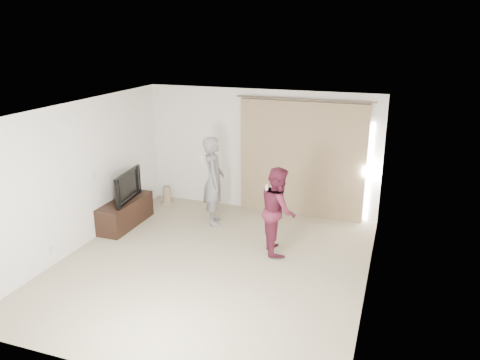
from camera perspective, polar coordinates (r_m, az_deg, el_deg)
name	(u,v)px	position (r m, az deg, el deg)	size (l,w,h in m)	color
floor	(212,265)	(7.97, -3.47, -10.27)	(5.50, 5.50, 0.00)	tan
wall_back	(260,151)	(9.92, 2.50, 3.56)	(5.00, 0.04, 2.60)	white
wall_left	(79,176)	(8.68, -19.05, 0.46)	(0.04, 5.50, 2.60)	white
ceiling	(208,110)	(7.12, -3.87, 8.51)	(5.00, 5.50, 0.01)	silver
curtain	(302,160)	(9.67, 7.57, 2.44)	(2.80, 0.11, 2.46)	tan
tv_console	(125,213)	(9.63, -13.79, -3.89)	(0.48, 1.38, 0.53)	black
tv	(123,186)	(9.44, -14.04, -0.70)	(1.04, 0.14, 0.60)	black
scratching_post	(167,197)	(10.63, -8.90, -2.05)	(0.31, 0.31, 0.41)	#9D856C
person_man	(214,181)	(9.29, -3.23, -0.09)	(0.64, 0.76, 1.78)	slate
person_woman	(278,210)	(8.13, 4.66, -3.68)	(0.84, 0.92, 1.54)	#5C1B2F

